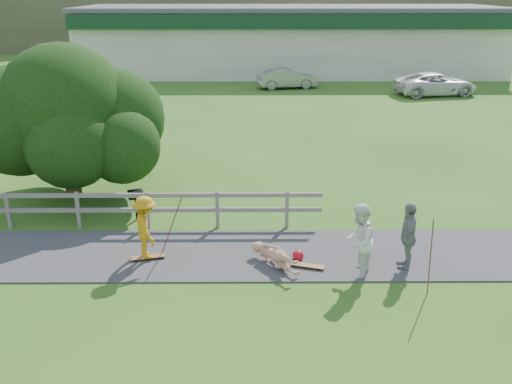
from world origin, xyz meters
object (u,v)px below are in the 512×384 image
(spectator_a, at_px, (359,241))
(bbq, at_px, (136,205))
(tree, at_px, (68,137))
(spectator_b, at_px, (408,236))
(car_white, at_px, (436,84))
(skater_rider, at_px, (146,231))
(car_silver, at_px, (287,78))
(skater_fallen, at_px, (275,256))

(spectator_a, bearing_deg, bbq, -97.63)
(tree, height_order, bbq, tree)
(spectator_b, height_order, car_white, spectator_b)
(skater_rider, xyz_separation_m, car_silver, (5.06, 25.84, -0.15))
(skater_rider, distance_m, bbq, 2.82)
(skater_rider, height_order, bbq, skater_rider)
(tree, bearing_deg, spectator_a, -33.75)
(car_white, bearing_deg, bbq, 133.13)
(skater_rider, distance_m, spectator_b, 6.49)
(spectator_a, relative_size, car_white, 0.36)
(tree, bearing_deg, bbq, -40.11)
(car_silver, relative_size, bbq, 4.42)
(skater_fallen, relative_size, bbq, 1.76)
(tree, distance_m, bbq, 3.63)
(skater_rider, xyz_separation_m, car_white, (14.37, 23.21, -0.10))
(spectator_a, bearing_deg, spectator_b, 131.19)
(skater_rider, distance_m, skater_fallen, 3.31)
(skater_rider, xyz_separation_m, bbq, (-0.78, 2.69, -0.36))
(car_silver, xyz_separation_m, bbq, (-5.84, -23.16, -0.21))
(skater_fallen, xyz_separation_m, tree, (-6.52, 5.19, 1.73))
(skater_rider, distance_m, tree, 5.94)
(skater_rider, relative_size, spectator_a, 0.88)
(skater_fallen, xyz_separation_m, bbq, (-4.02, 3.08, 0.17))
(skater_rider, height_order, skater_fallen, skater_rider)
(car_white, bearing_deg, spectator_a, 148.71)
(skater_fallen, xyz_separation_m, car_white, (11.13, 23.61, 0.42))
(tree, bearing_deg, skater_rider, -55.60)
(spectator_b, distance_m, tree, 11.14)
(spectator_b, bearing_deg, tree, -109.06)
(car_silver, xyz_separation_m, tree, (-8.34, -21.05, 1.35))
(spectator_a, distance_m, spectator_b, 1.35)
(spectator_b, bearing_deg, skater_rider, -84.78)
(spectator_b, xyz_separation_m, bbq, (-7.26, 3.14, -0.40))
(car_silver, height_order, bbq, car_silver)
(spectator_b, bearing_deg, car_silver, -167.72)
(car_silver, relative_size, tree, 0.61)
(spectator_a, relative_size, spectator_b, 1.07)
(car_silver, bearing_deg, skater_rider, 157.88)
(skater_rider, height_order, spectator_a, spectator_a)
(spectator_a, height_order, bbq, spectator_a)
(car_white, bearing_deg, spectator_b, 151.12)
(skater_rider, distance_m, car_silver, 26.33)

